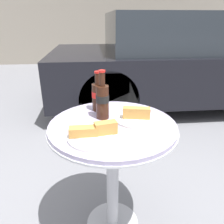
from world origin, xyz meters
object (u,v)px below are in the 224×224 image
(cola_bottle_right, at_px, (102,100))
(parked_car, at_px, (181,62))
(cola_bottle_left, at_px, (98,95))
(lunch_plate_far, at_px, (136,117))
(lunch_plate_near, at_px, (95,134))
(bistro_table, at_px, (113,149))

(cola_bottle_right, relative_size, parked_car, 0.07)
(cola_bottle_left, height_order, cola_bottle_right, cola_bottle_right)
(cola_bottle_right, distance_m, lunch_plate_far, 0.20)
(cola_bottle_left, relative_size, cola_bottle_right, 0.89)
(lunch_plate_near, distance_m, parked_car, 2.71)
(lunch_plate_far, height_order, parked_car, parked_car)
(lunch_plate_far, bearing_deg, bistro_table, -167.49)
(cola_bottle_right, bearing_deg, lunch_plate_far, -15.55)
(cola_bottle_left, height_order, lunch_plate_far, cola_bottle_left)
(cola_bottle_left, distance_m, lunch_plate_near, 0.33)
(lunch_plate_near, xyz_separation_m, parked_car, (1.35, 2.35, -0.12))
(cola_bottle_right, bearing_deg, parked_car, 58.56)
(lunch_plate_near, relative_size, lunch_plate_far, 1.13)
(bistro_table, xyz_separation_m, lunch_plate_near, (-0.09, -0.13, 0.17))
(lunch_plate_far, bearing_deg, cola_bottle_right, 164.45)
(cola_bottle_left, bearing_deg, bistro_table, -70.87)
(cola_bottle_right, bearing_deg, bistro_table, -58.84)
(lunch_plate_near, xyz_separation_m, lunch_plate_far, (0.22, 0.16, 0.00))
(lunch_plate_near, height_order, lunch_plate_far, lunch_plate_far)
(cola_bottle_right, bearing_deg, lunch_plate_near, -102.37)
(bistro_table, xyz_separation_m, cola_bottle_right, (-0.05, 0.08, 0.26))
(bistro_table, bearing_deg, lunch_plate_far, 12.51)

